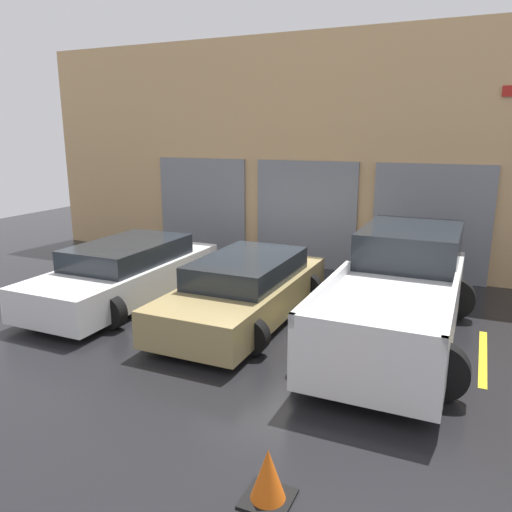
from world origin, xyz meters
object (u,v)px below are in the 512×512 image
Objects in this scene: sedan_white at (127,272)px; sedan_side at (246,289)px; pickup_truck at (399,291)px; traffic_cone at (268,477)px.

sedan_side is (2.75, -0.00, -0.02)m from sedan_white.
pickup_truck is 9.50× the size of traffic_cone.
pickup_truck reaches higher than sedan_white.
sedan_side is at bearing -174.18° from pickup_truck.
sedan_white is at bearing 139.39° from traffic_cone.
sedan_side reaches higher than traffic_cone.
sedan_side is at bearing -0.01° from sedan_white.
traffic_cone is at bearing -96.07° from pickup_truck.
pickup_truck is 1.12× the size of sedan_white.
pickup_truck is at bearing 2.92° from sedan_white.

